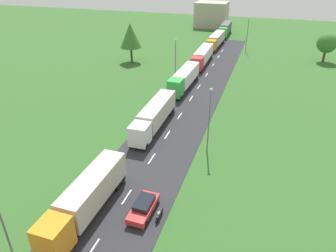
% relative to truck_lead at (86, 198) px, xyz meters
% --- Properties ---
extents(road, '(10.00, 140.00, 0.06)m').
position_rel_truck_lead_xyz_m(road, '(2.54, 9.89, -2.12)').
color(road, '#2B2B30').
rests_on(road, ground).
extents(lane_marking_centre, '(0.16, 121.82, 0.01)m').
position_rel_truck_lead_xyz_m(lane_marking_centre, '(2.54, 6.79, -2.08)').
color(lane_marking_centre, white).
rests_on(lane_marking_centre, road).
extents(truck_lead, '(2.61, 12.61, 3.60)m').
position_rel_truck_lead_xyz_m(truck_lead, '(0.00, 0.00, 0.00)').
color(truck_lead, orange).
rests_on(truck_lead, road).
extents(truck_second, '(2.57, 13.81, 3.48)m').
position_rel_truck_lead_xyz_m(truck_second, '(0.02, 18.99, -0.07)').
color(truck_second, white).
rests_on(truck_second, road).
extents(truck_third, '(2.75, 13.54, 3.56)m').
position_rel_truck_lead_xyz_m(truck_third, '(-0.07, 35.86, -0.05)').
color(truck_third, green).
rests_on(truck_third, road).
extents(truck_fourth, '(2.69, 14.54, 3.43)m').
position_rel_truck_lead_xyz_m(truck_fourth, '(-0.08, 52.39, -0.08)').
color(truck_fourth, red).
rests_on(truck_fourth, road).
extents(truck_fifth, '(2.86, 14.08, 3.53)m').
position_rel_truck_lead_xyz_m(truck_fifth, '(0.00, 69.74, -0.05)').
color(truck_fifth, orange).
rests_on(truck_fifth, road).
extents(truck_sixth, '(2.62, 13.02, 3.75)m').
position_rel_truck_lead_xyz_m(truck_sixth, '(0.16, 85.78, 0.06)').
color(truck_sixth, green).
rests_on(truck_sixth, road).
extents(car_second, '(1.93, 4.47, 1.46)m').
position_rel_truck_lead_xyz_m(car_second, '(5.16, 1.80, -1.32)').
color(car_second, red).
rests_on(car_second, road).
extents(motorcycle_courier, '(0.28, 1.94, 0.91)m').
position_rel_truck_lead_xyz_m(motorcycle_courier, '(6.87, 1.61, -1.60)').
color(motorcycle_courier, black).
rests_on(motorcycle_courier, road).
extents(lamppost_second, '(0.36, 0.36, 8.82)m').
position_rel_truck_lead_xyz_m(lamppost_second, '(8.80, 15.09, 2.75)').
color(lamppost_second, slate).
rests_on(lamppost_second, ground).
extents(lamppost_third, '(0.36, 0.36, 8.17)m').
position_rel_truck_lead_xyz_m(lamppost_third, '(-3.53, 41.48, 2.42)').
color(lamppost_third, slate).
rests_on(lamppost_third, ground).
extents(lamppost_fourth, '(0.36, 0.36, 8.84)m').
position_rel_truck_lead_xyz_m(lamppost_fourth, '(8.59, 67.67, 2.76)').
color(lamppost_fourth, slate).
rests_on(lamppost_fourth, ground).
extents(tree_oak, '(4.69, 4.69, 6.90)m').
position_rel_truck_lead_xyz_m(tree_oak, '(27.70, 63.76, 2.37)').
color(tree_oak, '#513823').
rests_on(tree_oak, ground).
extents(tree_maple, '(5.09, 5.09, 9.23)m').
position_rel_truck_lead_xyz_m(tree_maple, '(-16.84, 48.90, 4.25)').
color(tree_maple, '#513823').
rests_on(tree_maple, ground).
extents(distant_building, '(11.18, 9.59, 8.62)m').
position_rel_truck_lead_xyz_m(distant_building, '(-7.16, 99.38, 2.16)').
color(distant_building, '#B2A899').
rests_on(distant_building, ground).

